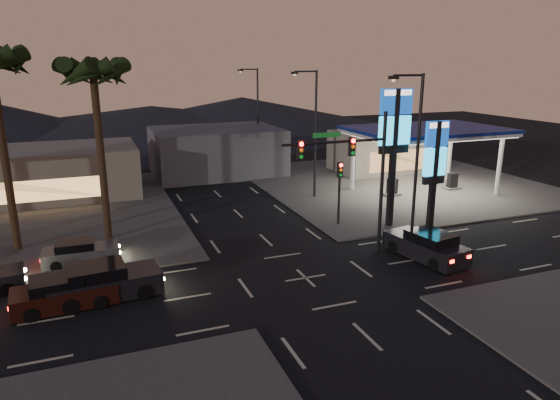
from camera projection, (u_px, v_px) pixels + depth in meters
name	position (u px, v px, depth m)	size (l,w,h in m)	color
ground	(306.00, 278.00, 25.25)	(140.00, 140.00, 0.00)	black
corner_lot_ne	(395.00, 182.00, 45.19)	(24.00, 24.00, 0.12)	#47443F
gas_station	(427.00, 133.00, 40.26)	(12.20, 8.20, 5.47)	silver
convenience_store	(385.00, 151.00, 49.86)	(10.00, 6.00, 4.00)	#726B5B
pylon_sign_tall	(395.00, 131.00, 31.45)	(2.20, 0.35, 9.00)	black
pylon_sign_short	(435.00, 158.00, 31.89)	(1.60, 0.35, 7.00)	black
traffic_signal_mast	(355.00, 164.00, 26.95)	(6.10, 0.39, 8.00)	black
pedestal_signal	(340.00, 183.00, 32.66)	(0.32, 0.39, 4.30)	black
streetlight_near	(414.00, 155.00, 26.99)	(2.14, 0.25, 10.00)	black
streetlight_mid	(313.00, 127.00, 38.68)	(2.14, 0.25, 10.00)	black
streetlight_far	(256.00, 111.00, 51.27)	(2.14, 0.25, 10.00)	black
palm_a	(94.00, 83.00, 28.15)	(4.41, 4.41, 10.86)	black
building_far_west	(32.00, 174.00, 39.62)	(16.00, 8.00, 4.00)	#726B5B
building_far_mid	(216.00, 151.00, 48.73)	(12.00, 9.00, 4.40)	#4C4C51
hill_right	(242.00, 112.00, 83.75)	(50.00, 50.00, 5.00)	black
hill_center	(151.00, 119.00, 78.66)	(60.00, 60.00, 4.00)	black
car_lane_a_front	(103.00, 282.00, 22.92)	(5.25, 2.53, 1.66)	black
car_lane_a_mid	(63.00, 293.00, 22.08)	(4.60, 2.19, 1.46)	black
car_lane_b_front	(80.00, 253.00, 26.95)	(4.06, 1.79, 1.31)	#595A5C
suv_station	(427.00, 246.00, 27.59)	(2.78, 5.03, 1.59)	black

